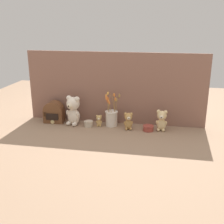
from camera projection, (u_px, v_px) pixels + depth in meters
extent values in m
plane|color=#8E7056|center=(112.00, 128.00, 2.76)|extent=(4.00, 4.00, 0.00)
cube|color=#845B4C|center=(115.00, 88.00, 2.80)|extent=(1.80, 0.02, 0.72)
ellipsoid|color=beige|center=(74.00, 116.00, 2.83)|extent=(0.15, 0.14, 0.17)
sphere|color=beige|center=(73.00, 104.00, 2.78)|extent=(0.13, 0.13, 0.13)
sphere|color=beige|center=(70.00, 106.00, 2.74)|extent=(0.06, 0.06, 0.06)
sphere|color=black|center=(69.00, 106.00, 2.72)|extent=(0.02, 0.02, 0.02)
sphere|color=beige|center=(77.00, 99.00, 2.75)|extent=(0.05, 0.05, 0.05)
sphere|color=beige|center=(69.00, 98.00, 2.79)|extent=(0.05, 0.05, 0.05)
ellipsoid|color=beige|center=(78.00, 115.00, 2.78)|extent=(0.05, 0.07, 0.08)
ellipsoid|color=beige|center=(68.00, 113.00, 2.83)|extent=(0.05, 0.07, 0.08)
ellipsoid|color=beige|center=(75.00, 124.00, 2.80)|extent=(0.06, 0.08, 0.04)
ellipsoid|color=beige|center=(69.00, 123.00, 2.83)|extent=(0.06, 0.08, 0.04)
ellipsoid|color=#DBBC84|center=(161.00, 125.00, 2.68)|extent=(0.09, 0.08, 0.12)
sphere|color=#DBBC84|center=(162.00, 115.00, 2.65)|extent=(0.09, 0.09, 0.09)
sphere|color=beige|center=(162.00, 117.00, 2.62)|extent=(0.04, 0.04, 0.04)
sphere|color=black|center=(161.00, 118.00, 2.60)|extent=(0.01, 0.01, 0.01)
sphere|color=#DBBC84|center=(166.00, 112.00, 2.63)|extent=(0.04, 0.04, 0.04)
sphere|color=#DBBC84|center=(159.00, 112.00, 2.65)|extent=(0.04, 0.04, 0.04)
ellipsoid|color=#DBBC84|center=(166.00, 123.00, 2.66)|extent=(0.03, 0.04, 0.05)
ellipsoid|color=#DBBC84|center=(157.00, 122.00, 2.68)|extent=(0.03, 0.04, 0.05)
ellipsoid|color=#DBBC84|center=(163.00, 130.00, 2.66)|extent=(0.03, 0.05, 0.03)
ellipsoid|color=#DBBC84|center=(158.00, 130.00, 2.67)|extent=(0.03, 0.05, 0.03)
ellipsoid|color=tan|center=(128.00, 124.00, 2.71)|extent=(0.09, 0.08, 0.10)
sphere|color=tan|center=(128.00, 117.00, 2.69)|extent=(0.08, 0.08, 0.08)
sphere|color=beige|center=(129.00, 118.00, 2.66)|extent=(0.04, 0.04, 0.04)
sphere|color=black|center=(129.00, 119.00, 2.65)|extent=(0.01, 0.01, 0.01)
sphere|color=tan|center=(131.00, 114.00, 2.68)|extent=(0.03, 0.03, 0.03)
sphere|color=tan|center=(126.00, 114.00, 2.68)|extent=(0.03, 0.03, 0.03)
ellipsoid|color=tan|center=(132.00, 123.00, 2.70)|extent=(0.03, 0.04, 0.04)
ellipsoid|color=tan|center=(125.00, 123.00, 2.70)|extent=(0.03, 0.04, 0.04)
ellipsoid|color=tan|center=(130.00, 129.00, 2.70)|extent=(0.03, 0.04, 0.02)
ellipsoid|color=tan|center=(126.00, 129.00, 2.70)|extent=(0.03, 0.04, 0.02)
ellipsoid|color=tan|center=(99.00, 123.00, 2.80)|extent=(0.05, 0.05, 0.07)
sphere|color=tan|center=(99.00, 118.00, 2.78)|extent=(0.05, 0.05, 0.05)
sphere|color=beige|center=(99.00, 119.00, 2.76)|extent=(0.03, 0.03, 0.03)
sphere|color=black|center=(99.00, 119.00, 2.75)|extent=(0.01, 0.01, 0.01)
sphere|color=tan|center=(101.00, 116.00, 2.77)|extent=(0.02, 0.02, 0.02)
sphere|color=tan|center=(97.00, 116.00, 2.77)|extent=(0.02, 0.02, 0.02)
ellipsoid|color=tan|center=(101.00, 122.00, 2.79)|extent=(0.02, 0.02, 0.03)
ellipsoid|color=tan|center=(97.00, 122.00, 2.79)|extent=(0.02, 0.02, 0.03)
ellipsoid|color=tan|center=(100.00, 126.00, 2.79)|extent=(0.02, 0.03, 0.02)
ellipsoid|color=tan|center=(98.00, 126.00, 2.79)|extent=(0.02, 0.03, 0.02)
cylinder|color=silver|center=(111.00, 118.00, 2.79)|extent=(0.12, 0.12, 0.15)
torus|color=silver|center=(111.00, 112.00, 2.77)|extent=(0.13, 0.13, 0.01)
cylinder|color=#9E7542|center=(108.00, 104.00, 2.73)|extent=(0.03, 0.03, 0.15)
ellipsoid|color=orange|center=(106.00, 97.00, 2.70)|extent=(0.04, 0.04, 0.06)
cylinder|color=#9E7542|center=(117.00, 103.00, 2.75)|extent=(0.02, 0.06, 0.16)
ellipsoid|color=tan|center=(119.00, 96.00, 2.72)|extent=(0.02, 0.03, 0.05)
cylinder|color=#9E7542|center=(113.00, 103.00, 2.71)|extent=(0.03, 0.03, 0.18)
ellipsoid|color=orange|center=(114.00, 95.00, 2.67)|extent=(0.03, 0.03, 0.04)
cylinder|color=#9E7542|center=(109.00, 102.00, 2.78)|extent=(0.03, 0.03, 0.17)
ellipsoid|color=gold|center=(108.00, 93.00, 2.76)|extent=(0.03, 0.03, 0.04)
cylinder|color=#9E7542|center=(115.00, 105.00, 2.75)|extent=(0.01, 0.03, 0.12)
ellipsoid|color=tan|center=(116.00, 100.00, 2.73)|extent=(0.03, 0.04, 0.04)
cylinder|color=#9E7542|center=(109.00, 106.00, 2.74)|extent=(0.02, 0.02, 0.12)
ellipsoid|color=#C65B28|center=(108.00, 100.00, 2.71)|extent=(0.04, 0.04, 0.06)
cylinder|color=#9E7542|center=(114.00, 105.00, 2.75)|extent=(0.00, 0.02, 0.12)
ellipsoid|color=orange|center=(115.00, 99.00, 2.73)|extent=(0.02, 0.02, 0.04)
cylinder|color=#9E7542|center=(110.00, 107.00, 2.72)|extent=(0.04, 0.01, 0.11)
ellipsoid|color=orange|center=(109.00, 102.00, 2.69)|extent=(0.03, 0.02, 0.05)
cube|color=brown|center=(54.00, 116.00, 2.90)|extent=(0.20, 0.12, 0.12)
cylinder|color=brown|center=(54.00, 111.00, 2.88)|extent=(0.20, 0.12, 0.20)
cube|color=black|center=(52.00, 117.00, 2.84)|extent=(0.13, 0.01, 0.07)
cylinder|color=#D6BC7A|center=(52.00, 122.00, 2.86)|extent=(0.04, 0.01, 0.04)
cylinder|color=#993D33|center=(148.00, 129.00, 2.68)|extent=(0.10, 0.10, 0.04)
cylinder|color=#993D33|center=(148.00, 126.00, 2.67)|extent=(0.10, 0.10, 0.01)
cylinder|color=beige|center=(88.00, 124.00, 2.79)|extent=(0.08, 0.08, 0.05)
cylinder|color=beige|center=(88.00, 122.00, 2.78)|extent=(0.09, 0.09, 0.01)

